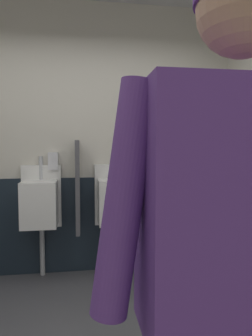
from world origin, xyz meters
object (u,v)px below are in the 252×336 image
urinal_left (40,203)px  urinal_middle (114,201)px  person (239,258)px  soap_dispenser (53,161)px

urinal_left → urinal_middle: bearing=0.0°
urinal_left → urinal_middle: size_ratio=1.00×
urinal_middle → person: (0.05, -2.38, 0.29)m
soap_dispenser → urinal_left: bearing=-136.1°
urinal_left → person: person is taller
urinal_left → soap_dispenser: bearing=43.9°
urinal_left → person: size_ratio=0.69×
person → soap_dispenser: bearing=105.1°
urinal_middle → person: 2.40m
urinal_middle → person: person is taller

